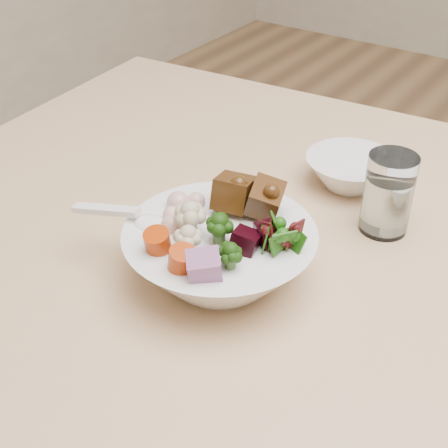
# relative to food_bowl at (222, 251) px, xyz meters

# --- Properties ---
(food_bowl) EXTENTS (0.22, 0.22, 0.12)m
(food_bowl) POSITION_rel_food_bowl_xyz_m (0.00, 0.00, 0.00)
(food_bowl) COLOR white
(food_bowl) RESTS_ON dining_table
(soup_spoon) EXTENTS (0.12, 0.05, 0.02)m
(soup_spoon) POSITION_rel_food_bowl_xyz_m (-0.09, -0.03, 0.03)
(soup_spoon) COLOR white
(soup_spoon) RESTS_ON food_bowl
(water_glass) EXTENTS (0.06, 0.06, 0.10)m
(water_glass) POSITION_rel_food_bowl_xyz_m (0.11, 0.20, 0.01)
(water_glass) COLOR silver
(water_glass) RESTS_ON dining_table
(side_bowl) EXTENTS (0.13, 0.13, 0.04)m
(side_bowl) POSITION_rel_food_bowl_xyz_m (0.03, 0.27, -0.02)
(side_bowl) COLOR white
(side_bowl) RESTS_ON dining_table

